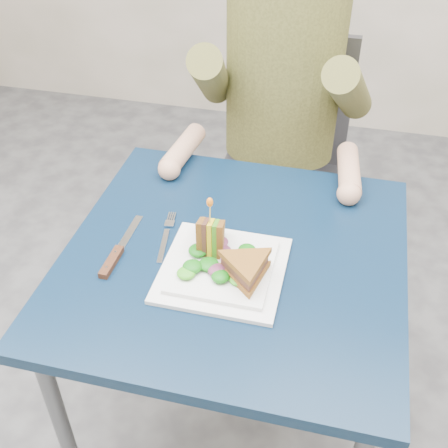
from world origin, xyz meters
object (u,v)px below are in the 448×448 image
(knife, at_px, (115,256))
(table, at_px, (234,279))
(diner, at_px, (284,63))
(sandwich_flat, at_px, (246,268))
(sandwich_upright, at_px, (210,236))
(chair, at_px, (281,154))
(fork, at_px, (166,238))
(plate, at_px, (223,268))

(knife, bearing_deg, table, 17.09)
(diner, bearing_deg, sandwich_flat, -86.41)
(table, distance_m, sandwich_upright, 0.14)
(chair, distance_m, sandwich_upright, 0.80)
(chair, relative_size, sandwich_flat, 5.05)
(diner, distance_m, fork, 0.66)
(plate, relative_size, knife, 1.18)
(sandwich_flat, relative_size, knife, 0.83)
(diner, distance_m, knife, 0.77)
(table, relative_size, sandwich_flat, 4.07)
(knife, bearing_deg, sandwich_upright, 16.59)
(sandwich_upright, bearing_deg, fork, 165.49)
(table, bearing_deg, knife, -162.91)
(table, relative_size, knife, 3.39)
(chair, relative_size, diner, 1.25)
(plate, xyz_separation_m, fork, (-0.15, 0.07, -0.01))
(chair, bearing_deg, sandwich_flat, -86.89)
(chair, bearing_deg, knife, -107.08)
(fork, bearing_deg, knife, -133.96)
(sandwich_upright, bearing_deg, knife, -163.41)
(sandwich_upright, bearing_deg, table, 19.16)
(diner, xyz_separation_m, sandwich_flat, (0.04, -0.72, -0.14))
(chair, distance_m, sandwich_flat, 0.86)
(sandwich_upright, height_order, knife, sandwich_upright)
(table, xyz_separation_m, sandwich_flat, (0.04, -0.09, 0.12))
(table, distance_m, plate, 0.11)
(table, height_order, knife, knife)
(sandwich_upright, distance_m, fork, 0.13)
(fork, bearing_deg, diner, 75.05)
(chair, relative_size, sandwich_upright, 7.32)
(diner, xyz_separation_m, plate, (-0.01, -0.69, -0.18))
(plate, relative_size, fork, 1.45)
(table, height_order, plate, plate)
(plate, bearing_deg, table, 80.73)
(sandwich_flat, bearing_deg, fork, 154.48)
(diner, relative_size, knife, 3.37)
(table, distance_m, chair, 0.75)
(chair, relative_size, knife, 4.20)
(sandwich_upright, bearing_deg, plate, -49.18)
(plate, bearing_deg, fork, 154.10)
(sandwich_upright, bearing_deg, diner, 85.66)
(chair, bearing_deg, table, -90.00)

